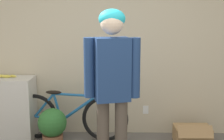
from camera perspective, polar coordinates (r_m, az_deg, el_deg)
The scene contains 7 objects.
wall_back at distance 4.40m, azimuth -0.79°, elevation 4.76°, with size 8.00×0.07×2.60m.
side_shelf at distance 4.62m, azimuth -19.72°, elevation -6.60°, with size 0.93×0.41×0.86m.
person at distance 3.16m, azimuth 0.00°, elevation -1.31°, with size 0.57×0.31×1.77m.
bicycle at distance 4.36m, azimuth -7.77°, elevation -8.35°, with size 1.61×0.46×0.70m.
banana at distance 4.50m, azimuth -18.75°, elevation -1.06°, with size 0.29×0.08×0.04m.
cardboard_box at distance 4.43m, azimuth 14.46°, elevation -11.38°, with size 0.48×0.37×0.29m.
potted_plant at distance 4.23m, azimuth -10.85°, elevation -9.94°, with size 0.38×0.38×0.50m.
Camera 1 is at (0.15, -2.14, 1.74)m, focal length 50.00 mm.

